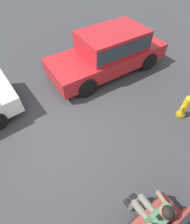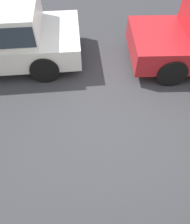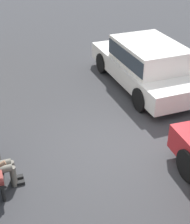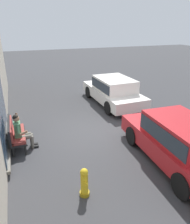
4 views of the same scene
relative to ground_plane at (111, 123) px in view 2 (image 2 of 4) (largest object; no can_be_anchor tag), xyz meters
The scene contains 1 object.
ground_plane is the anchor object (origin of this frame).
Camera 2 is at (0.50, 2.60, 3.61)m, focal length 35.00 mm.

